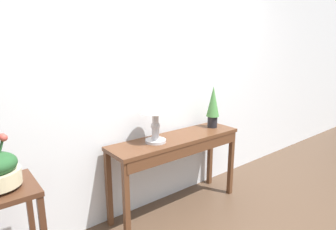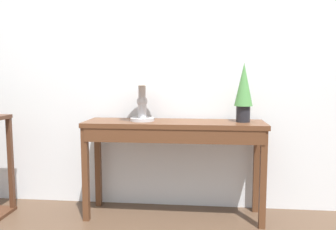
{
  "view_description": "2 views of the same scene",
  "coord_description": "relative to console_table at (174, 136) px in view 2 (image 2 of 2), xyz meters",
  "views": [
    {
      "loc": [
        -1.62,
        -0.69,
        1.55
      ],
      "look_at": [
        -0.1,
        1.22,
        0.97
      ],
      "focal_mm": 29.56,
      "sensor_mm": 36.0,
      "label": 1
    },
    {
      "loc": [
        0.21,
        -1.31,
        1.08
      ],
      "look_at": [
        -0.04,
        1.17,
        0.8
      ],
      "focal_mm": 36.18,
      "sensor_mm": 36.0,
      "label": 2
    }
  ],
  "objects": [
    {
      "name": "back_wall_with_art",
      "position": [
        0.0,
        0.3,
        0.76
      ],
      "size": [
        9.0,
        0.1,
        2.8
      ],
      "color": "silver",
      "rests_on": "ground"
    },
    {
      "name": "potted_plant_on_console",
      "position": [
        0.52,
        0.04,
        0.35
      ],
      "size": [
        0.13,
        0.13,
        0.44
      ],
      "color": "black",
      "rests_on": "console_table"
    },
    {
      "name": "table_lamp",
      "position": [
        -0.24,
        0.02,
        0.45
      ],
      "size": [
        0.29,
        0.29,
        0.47
      ],
      "color": "#B7B7BC",
      "rests_on": "console_table"
    },
    {
      "name": "console_table",
      "position": [
        0.0,
        0.0,
        0.0
      ],
      "size": [
        1.35,
        0.37,
        0.75
      ],
      "color": "#56331E",
      "rests_on": "ground"
    }
  ]
}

